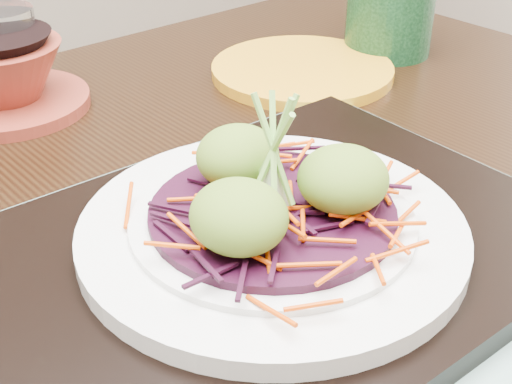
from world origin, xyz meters
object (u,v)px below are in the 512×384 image
dining_table (166,332)px  yellow_plate (302,70)px  water_glass (7,54)px  terracotta_bowl_set (4,80)px  white_plate (272,229)px  green_jar (391,3)px  serving_tray (272,251)px

dining_table → yellow_plate: size_ratio=6.34×
water_glass → terracotta_bowl_set: 0.03m
white_plate → water_glass: size_ratio=2.80×
white_plate → green_jar: (0.37, 0.28, 0.03)m
white_plate → yellow_plate: 0.36m
dining_table → green_jar: bearing=18.3°
serving_tray → terracotta_bowl_set: 0.38m
yellow_plate → green_jar: bearing=1.8°
dining_table → white_plate: size_ratio=4.91×
serving_tray → terracotta_bowl_set: size_ratio=2.00×
dining_table → terracotta_bowl_set: bearing=87.5°
dining_table → water_glass: size_ratio=13.77×
dining_table → serving_tray: serving_tray is taller
dining_table → green_jar: size_ratio=10.75×
serving_tray → white_plate: 0.02m
white_plate → green_jar: green_jar is taller
white_plate → terracotta_bowl_set: bearing=100.9°
dining_table → serving_tray: size_ratio=3.19×
serving_tray → terracotta_bowl_set: bearing=95.9°
dining_table → water_glass: bearing=84.6°
white_plate → green_jar: bearing=37.3°
water_glass → terracotta_bowl_set: water_glass is taller
water_glass → dining_table: bearing=-88.4°
yellow_plate → green_jar: (0.13, 0.00, 0.05)m
serving_tray → yellow_plate: size_ratio=1.99×
yellow_plate → green_jar: size_ratio=1.70×
serving_tray → water_glass: 0.40m
dining_table → serving_tray: 0.15m
serving_tray → white_plate: size_ratio=1.54×
serving_tray → terracotta_bowl_set: (-0.07, 0.37, 0.02)m
green_jar → terracotta_bowl_set: bearing=168.2°
water_glass → yellow_plate: bearing=-22.7°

